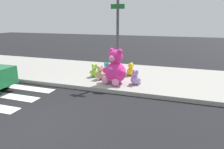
% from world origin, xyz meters
% --- Properties ---
extents(ground_plane, '(60.00, 60.00, 0.00)m').
position_xyz_m(ground_plane, '(0.00, 0.00, 0.00)').
color(ground_plane, black).
extents(sidewalk, '(28.00, 4.40, 0.15)m').
position_xyz_m(sidewalk, '(0.00, 5.20, 0.07)').
color(sidewalk, '#9E9B93').
rests_on(sidewalk, ground_plane).
extents(sign_pole, '(0.56, 0.11, 3.20)m').
position_xyz_m(sign_pole, '(1.00, 4.40, 1.85)').
color(sign_pole, '#4C4C51').
rests_on(sign_pole, sidewalk).
extents(plush_pink_large, '(1.04, 0.98, 1.38)m').
position_xyz_m(plush_pink_large, '(1.08, 3.81, 0.70)').
color(plush_pink_large, '#F22D93').
rests_on(plush_pink_large, sidewalk).
extents(plush_lavender, '(0.42, 0.43, 0.59)m').
position_xyz_m(plush_lavender, '(1.90, 3.93, 0.39)').
color(plush_lavender, '#B28CD8').
rests_on(plush_lavender, sidewalk).
extents(plush_yellow, '(0.42, 0.45, 0.59)m').
position_xyz_m(plush_yellow, '(1.40, 5.12, 0.39)').
color(plush_yellow, yellow).
rests_on(plush_yellow, sidewalk).
extents(plush_tan, '(0.41, 0.42, 0.59)m').
position_xyz_m(plush_tan, '(0.33, 4.09, 0.39)').
color(plush_tan, tan).
rests_on(plush_tan, sidewalk).
extents(plush_lime, '(0.44, 0.40, 0.57)m').
position_xyz_m(plush_lime, '(-0.07, 4.40, 0.38)').
color(plush_lime, '#8CD133').
rests_on(plush_lime, sidewalk).
extents(plush_red, '(0.43, 0.46, 0.61)m').
position_xyz_m(plush_red, '(0.60, 5.31, 0.39)').
color(plush_red, red).
rests_on(plush_red, sidewalk).
extents(plush_teal, '(0.44, 0.41, 0.58)m').
position_xyz_m(plush_teal, '(0.32, 4.88, 0.38)').
color(plush_teal, teal).
rests_on(plush_teal, sidewalk).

